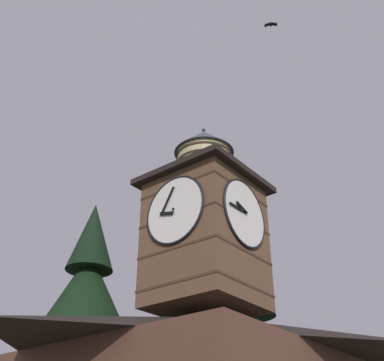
{
  "coord_description": "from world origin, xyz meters",
  "views": [
    {
      "loc": [
        14.96,
        9.02,
        1.93
      ],
      "look_at": [
        -0.02,
        -2.87,
        12.9
      ],
      "focal_mm": 47.33,
      "sensor_mm": 36.0,
      "label": 1
    }
  ],
  "objects": [
    {
      "name": "pine_tree_aside",
      "position": [
        -7.61,
        -5.08,
        6.88
      ],
      "size": [
        5.17,
        5.17,
        17.68
      ],
      "color": "#473323",
      "rests_on": "ground_plane"
    },
    {
      "name": "moon",
      "position": [
        -19.94,
        -37.1,
        13.87
      ],
      "size": [
        2.05,
        2.05,
        2.05
      ],
      "color": "silver"
    },
    {
      "name": "clock_tower",
      "position": [
        -0.33,
        -2.41,
        10.75
      ],
      "size": [
        4.53,
        4.53,
        8.5
      ],
      "color": "brown",
      "rests_on": "building_main"
    },
    {
      "name": "flying_bird_high",
      "position": [
        0.69,
        2.03,
        18.59
      ],
      "size": [
        0.42,
        0.54,
        0.12
      ],
      "color": "black"
    }
  ]
}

